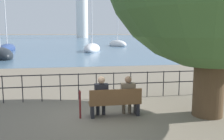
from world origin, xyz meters
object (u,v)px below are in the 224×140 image
sailboat_4 (0,55)px  closed_umbrella (80,102)px  sailboat_3 (7,48)px  harbor_lighthouse (82,13)px  park_bench (115,103)px  sailboat_1 (180,46)px  sailboat_0 (92,49)px  sailboat_2 (117,44)px  seated_person_right (128,94)px  seated_person_left (101,94)px

sailboat_4 → closed_umbrella: bearing=-94.8°
sailboat_3 → harbor_lighthouse: (16.10, 93.35, 12.22)m
park_bench → sailboat_1: 36.91m
harbor_lighthouse → sailboat_1: bearing=-82.8°
sailboat_0 → sailboat_2: 14.37m
park_bench → seated_person_right: size_ratio=1.29×
sailboat_2 → sailboat_3: bearing=-166.4°
sailboat_1 → sailboat_3: bearing=-164.4°
sailboat_0 → park_bench: bearing=-81.4°
sailboat_1 → sailboat_0: bearing=-151.9°
sailboat_2 → sailboat_4: 26.98m
sailboat_4 → sailboat_3: bearing=74.4°
harbor_lighthouse → closed_umbrella: bearing=-93.2°
sailboat_0 → sailboat_1: 16.07m
closed_umbrella → park_bench: bearing=0.6°
seated_person_left → sailboat_2: bearing=78.2°
seated_person_left → seated_person_right: size_ratio=1.02×
sailboat_3 → sailboat_2: bearing=27.8°
sailboat_3 → sailboat_1: bearing=2.0°
sailboat_1 → harbor_lighthouse: 93.41m
sailboat_0 → sailboat_1: (15.48, 4.29, 0.04)m
sailboat_3 → harbor_lighthouse: bearing=79.2°
sailboat_2 → sailboat_3: size_ratio=1.04×
sailboat_1 → sailboat_4: sailboat_1 is taller
sailboat_4 → harbor_lighthouse: (14.27, 104.53, 12.22)m
sailboat_4 → sailboat_1: bearing=1.2°
seated_person_left → sailboat_4: bearing=111.9°
closed_umbrella → sailboat_2: 42.24m
seated_person_left → harbor_lighthouse: size_ratio=0.05×
seated_person_right → sailboat_1: size_ratio=0.11×
seated_person_left → park_bench: bearing=-9.7°
sailboat_4 → harbor_lighthouse: harbor_lighthouse is taller
sailboat_2 → sailboat_4: bearing=-143.1°
seated_person_right → sailboat_1: bearing=62.4°
seated_person_right → sailboat_4: 21.71m
park_bench → seated_person_left: size_ratio=1.27×
park_bench → sailboat_4: (-8.39, 19.91, -0.05)m
sailboat_4 → sailboat_2: bearing=27.2°
seated_person_left → closed_umbrella: size_ratio=1.41×
sailboat_2 → sailboat_3: (-18.41, -10.11, -0.03)m
sailboat_1 → sailboat_4: (-25.79, -12.64, -0.01)m
park_bench → closed_umbrella: 1.10m
harbor_lighthouse → park_bench: bearing=-92.7°
sailboat_3 → seated_person_left: bearing=-73.5°
sailboat_0 → sailboat_1: bearing=28.0°
closed_umbrella → sailboat_4: 21.22m
sailboat_3 → closed_umbrella: bearing=-74.7°
closed_umbrella → sailboat_0: size_ratio=0.11×
seated_person_right → sailboat_4: bearing=114.0°
sailboat_3 → park_bench: bearing=-72.8°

